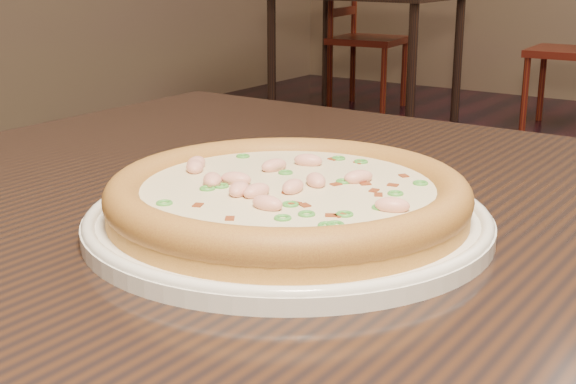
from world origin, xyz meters
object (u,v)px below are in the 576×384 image
Objects in this scene: plate at (288,219)px; pizza at (288,196)px; bg_table_left at (366,8)px; chair_a at (360,38)px; hero_table at (454,363)px.

pizza reaches higher than plate.
bg_table_left is (-1.97, 3.63, -0.10)m from plate.
pizza is (-0.00, -0.00, 0.02)m from plate.
chair_a is (-2.20, 3.99, -0.32)m from plate.
chair_a is at bearing 118.89° from pizza.
bg_table_left is at bearing 118.44° from pizza.
hero_table is at bearing -59.77° from bg_table_left.
chair_a is (-0.24, 0.36, -0.22)m from bg_table_left.
plate is at bearing -61.56° from bg_table_left.
pizza is 0.29× the size of chair_a.
hero_table is 4.58m from chair_a.
hero_table is at bearing 22.63° from pizza.
pizza is at bearing -157.37° from hero_table.
hero_table is 4.14m from bg_table_left.
pizza is at bearing -151.10° from plate.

